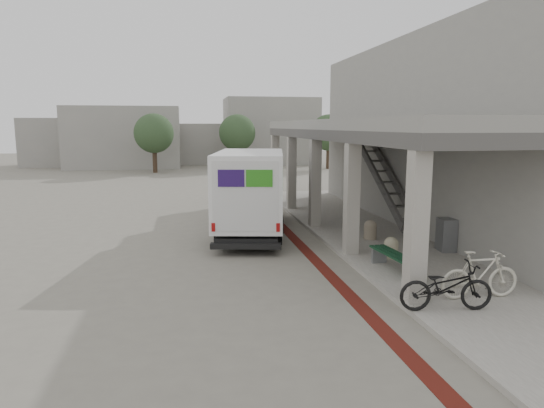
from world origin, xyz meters
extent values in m
plane|color=slate|center=(0.00, 0.00, 0.00)|extent=(120.00, 120.00, 0.00)
cube|color=#511610|center=(1.00, 2.00, 0.01)|extent=(0.35, 40.00, 0.01)
cube|color=gray|center=(4.00, 0.00, 0.06)|extent=(4.40, 28.00, 0.12)
cube|color=gray|center=(7.35, 4.50, 3.50)|extent=(4.30, 17.00, 7.00)
cube|color=#4F4D4A|center=(3.60, 4.50, 3.50)|extent=(3.40, 16.90, 0.35)
cube|color=gray|center=(3.60, 4.50, 3.85)|extent=(3.40, 16.90, 0.35)
cube|color=gray|center=(-8.00, 34.00, 2.75)|extent=(10.00, 6.00, 5.50)
cube|color=gray|center=(-1.00, 38.00, 2.00)|extent=(8.00, 6.00, 4.00)
cube|color=gray|center=(6.00, 36.00, 3.25)|extent=(9.00, 6.00, 6.50)
cube|color=gray|center=(-14.00, 37.00, 2.25)|extent=(7.00, 5.00, 4.50)
cylinder|color=#38281C|center=(-5.00, 28.00, 1.20)|extent=(0.36, 0.36, 2.40)
sphere|color=#2C4226|center=(-5.00, 28.00, 3.20)|extent=(3.20, 3.20, 3.20)
cylinder|color=#38281C|center=(2.00, 30.00, 1.20)|extent=(0.36, 0.36, 2.40)
sphere|color=#2C4226|center=(2.00, 30.00, 3.20)|extent=(3.20, 3.20, 3.20)
cylinder|color=#38281C|center=(10.00, 29.00, 1.20)|extent=(0.36, 0.36, 2.40)
sphere|color=#2C4226|center=(10.00, 29.00, 3.20)|extent=(3.20, 3.20, 3.20)
cube|color=black|center=(-0.29, 4.31, 0.36)|extent=(3.07, 6.59, 0.27)
cube|color=white|center=(-0.45, 3.51, 1.77)|extent=(3.03, 5.04, 2.36)
cube|color=white|center=(0.15, 6.58, 1.63)|extent=(2.46, 2.10, 2.08)
cube|color=white|center=(0.33, 7.52, 0.86)|extent=(2.06, 0.91, 0.72)
cube|color=black|center=(0.29, 7.29, 2.13)|extent=(2.04, 0.81, 0.95)
cube|color=black|center=(-0.91, 1.11, 0.32)|extent=(2.09, 0.62, 0.16)
cube|color=#291255|center=(-1.40, 4.34, 2.17)|extent=(0.26, 1.25, 0.68)
cube|color=#2D861D|center=(-1.65, 3.01, 2.17)|extent=(0.26, 1.25, 0.68)
cube|color=#291255|center=(-1.30, 1.25, 2.31)|extent=(0.76, 0.17, 0.50)
cube|color=#2D861D|center=(-0.50, 1.10, 2.31)|extent=(0.76, 0.17, 0.50)
cylinder|color=black|center=(-0.78, 6.81, 0.41)|extent=(0.40, 0.85, 0.82)
cylinder|color=black|center=(1.09, 6.45, 0.41)|extent=(0.40, 0.85, 0.82)
cylinder|color=black|center=(-1.57, 2.72, 0.41)|extent=(0.40, 0.85, 0.82)
cylinder|color=black|center=(0.30, 2.35, 0.41)|extent=(0.40, 0.85, 0.82)
cube|color=gray|center=(2.67, -2.25, 0.33)|extent=(0.43, 0.12, 0.42)
cube|color=gray|center=(2.53, -0.60, 0.33)|extent=(0.43, 0.12, 0.42)
cube|color=#12361F|center=(2.45, -1.44, 0.56)|extent=(0.29, 1.99, 0.05)
cube|color=#12361F|center=(2.60, -1.42, 0.56)|extent=(0.29, 1.99, 0.05)
cube|color=#12361F|center=(2.75, -1.41, 0.56)|extent=(0.29, 1.99, 0.05)
cylinder|color=#9C9577|center=(3.06, -0.19, 0.32)|extent=(0.40, 0.40, 0.40)
sphere|color=#9C9577|center=(3.06, -0.19, 0.52)|extent=(0.40, 0.40, 0.40)
cylinder|color=gray|center=(3.36, 2.14, 0.33)|extent=(0.42, 0.42, 0.42)
sphere|color=gray|center=(3.36, 2.14, 0.54)|extent=(0.42, 0.42, 0.42)
cube|color=slate|center=(5.00, 0.26, 0.61)|extent=(0.51, 0.64, 0.97)
imported|color=black|center=(2.50, -4.09, 0.61)|extent=(1.95, 0.90, 0.99)
imported|color=beige|center=(3.58, -3.59, 0.65)|extent=(1.79, 0.54, 1.07)
camera|label=1|loc=(-2.61, -12.66, 3.82)|focal=32.00mm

